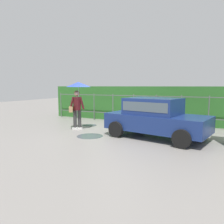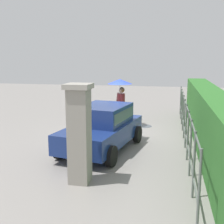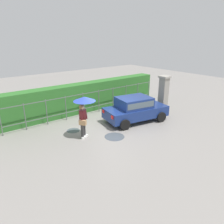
% 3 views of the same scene
% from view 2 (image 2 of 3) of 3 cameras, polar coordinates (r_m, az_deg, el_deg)
% --- Properties ---
extents(ground_plane, '(40.00, 40.00, 0.00)m').
position_cam_2_polar(ground_plane, '(11.21, 0.66, -4.82)').
color(ground_plane, gray).
extents(car, '(3.94, 2.39, 1.48)m').
position_cam_2_polar(car, '(9.44, -1.88, -2.75)').
color(car, navy).
rests_on(car, ground).
extents(pedestrian, '(1.07, 1.07, 2.09)m').
position_cam_2_polar(pedestrian, '(12.67, 1.64, 4.35)').
color(pedestrian, '#333333').
rests_on(pedestrian, ground).
extents(gate_pillar, '(0.60, 0.60, 2.42)m').
position_cam_2_polar(gate_pillar, '(6.90, -6.50, -4.17)').
color(gate_pillar, gray).
rests_on(gate_pillar, ground).
extents(fence_section, '(10.82, 0.05, 1.50)m').
position_cam_2_polar(fence_section, '(10.48, 14.34, -1.61)').
color(fence_section, '#59605B').
rests_on(fence_section, ground).
extents(hedge_row, '(11.77, 0.90, 1.90)m').
position_cam_2_polar(hedge_row, '(10.53, 18.70, -1.10)').
color(hedge_row, '#2D6B28').
rests_on(hedge_row, ground).
extents(puddle_near, '(1.01, 1.01, 0.00)m').
position_cam_2_polar(puddle_near, '(12.02, -3.63, -3.75)').
color(puddle_near, '#4C545B').
rests_on(puddle_near, ground).
extents(puddle_far, '(0.71, 0.71, 0.00)m').
position_cam_2_polar(puddle_far, '(12.90, 6.33, -2.79)').
color(puddle_far, '#4C545B').
rests_on(puddle_far, ground).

